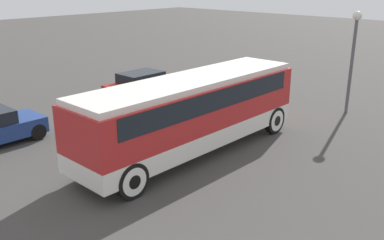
{
  "coord_description": "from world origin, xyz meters",
  "views": [
    {
      "loc": [
        -11.42,
        -10.69,
        6.62
      ],
      "look_at": [
        0.0,
        0.0,
        1.36
      ],
      "focal_mm": 40.0,
      "sensor_mm": 36.0,
      "label": 1
    }
  ],
  "objects": [
    {
      "name": "lamp_post",
      "position": [
        9.19,
        -2.19,
        3.38
      ],
      "size": [
        0.44,
        0.44,
        5.07
      ],
      "color": "#515156",
      "rests_on": "ground_plane"
    },
    {
      "name": "ground_plane",
      "position": [
        0.0,
        0.0,
        0.0
      ],
      "size": [
        120.0,
        120.0,
        0.0
      ],
      "primitive_type": "plane",
      "color": "#423F3D"
    },
    {
      "name": "tour_bus",
      "position": [
        0.1,
        0.0,
        1.84
      ],
      "size": [
        10.19,
        2.59,
        3.02
      ],
      "color": "silver",
      "rests_on": "ground_plane"
    },
    {
      "name": "parked_car_mid",
      "position": [
        4.37,
        8.03,
        0.68
      ],
      "size": [
        4.62,
        1.97,
        1.38
      ],
      "color": "maroon",
      "rests_on": "ground_plane"
    }
  ]
}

